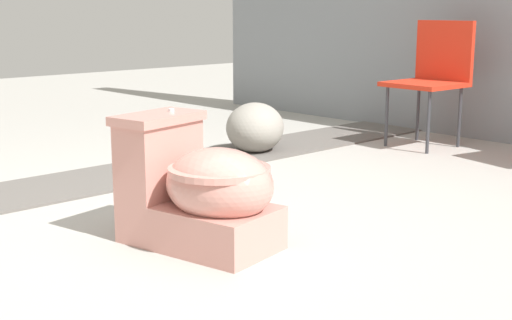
% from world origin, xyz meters
% --- Properties ---
extents(ground_plane, '(14.00, 14.00, 0.00)m').
position_xyz_m(ground_plane, '(0.00, 0.00, 0.00)').
color(ground_plane, '#A8A59E').
extents(gravel_strip, '(0.56, 8.00, 0.01)m').
position_xyz_m(gravel_strip, '(-1.11, 0.50, 0.01)').
color(gravel_strip, '#605B56').
rests_on(gravel_strip, ground).
extents(toilet, '(0.69, 0.49, 0.52)m').
position_xyz_m(toilet, '(0.12, -0.09, 0.22)').
color(toilet, tan).
rests_on(toilet, ground).
extents(folding_chair_left, '(0.46, 0.46, 0.83)m').
position_xyz_m(folding_chair_left, '(-0.47, 2.38, 0.51)').
color(folding_chair_left, red).
rests_on(folding_chair_left, ground).
extents(boulder_near, '(0.55, 0.56, 0.32)m').
position_xyz_m(boulder_near, '(-1.10, 1.33, 0.16)').
color(boulder_near, gray).
rests_on(boulder_near, ground).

